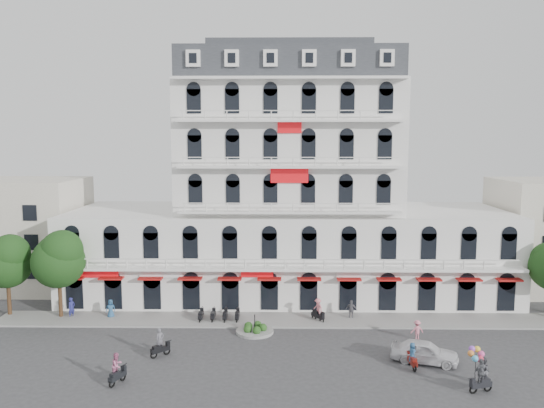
{
  "coord_description": "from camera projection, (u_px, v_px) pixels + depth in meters",
  "views": [
    {
      "loc": [
        -0.89,
        -37.3,
        16.32
      ],
      "look_at": [
        -1.59,
        10.0,
        10.54
      ],
      "focal_mm": 35.0,
      "sensor_mm": 36.0,
      "label": 1
    }
  ],
  "objects": [
    {
      "name": "rider_center",
      "position": [
        318.0,
        309.0,
        47.63
      ],
      "size": [
        1.16,
        1.45,
        2.15
      ],
      "rotation": [
        0.0,
        0.0,
        5.33
      ],
      "color": "black",
      "rests_on": "ground"
    },
    {
      "name": "pedestrian_right",
      "position": [
        417.0,
        330.0,
        43.35
      ],
      "size": [
        1.13,
        0.75,
        1.64
      ],
      "primitive_type": "imported",
      "rotation": [
        0.0,
        0.0,
        3.28
      ],
      "color": "pink",
      "rests_on": "ground"
    },
    {
      "name": "sidewalk",
      "position": [
        289.0,
        320.0,
        47.91
      ],
      "size": [
        53.0,
        4.0,
        0.16
      ],
      "primitive_type": "cube",
      "color": "gray",
      "rests_on": "ground"
    },
    {
      "name": "balloon_vendor",
      "position": [
        481.0,
        366.0,
        35.45
      ],
      "size": [
        1.46,
        1.37,
        2.45
      ],
      "color": "#4C4C52",
      "rests_on": "ground"
    },
    {
      "name": "flank_building_west",
      "position": [
        17.0,
        233.0,
        58.55
      ],
      "size": [
        14.0,
        10.0,
        12.0
      ],
      "primitive_type": "cube",
      "color": "beige",
      "rests_on": "ground"
    },
    {
      "name": "rider_east",
      "position": [
        412.0,
        356.0,
        37.9
      ],
      "size": [
        0.53,
        1.7,
        1.92
      ],
      "rotation": [
        0.0,
        0.0,
        1.67
      ],
      "color": "maroon",
      "rests_on": "ground"
    },
    {
      "name": "main_building",
      "position": [
        288.0,
        200.0,
        55.64
      ],
      "size": [
        45.0,
        15.0,
        25.8
      ],
      "color": "silver",
      "rests_on": "ground"
    },
    {
      "name": "parked_car",
      "position": [
        424.0,
        352.0,
        38.92
      ],
      "size": [
        5.2,
        3.39,
        1.65
      ],
      "primitive_type": "imported",
      "rotation": [
        0.0,
        0.0,
        1.24
      ],
      "color": "silver",
      "rests_on": "ground"
    },
    {
      "name": "traffic_island",
      "position": [
        255.0,
        330.0,
        44.96
      ],
      "size": [
        3.2,
        3.2,
        1.6
      ],
      "color": "gray",
      "rests_on": "ground"
    },
    {
      "name": "rider_southwest",
      "position": [
        117.0,
        368.0,
        35.43
      ],
      "size": [
        0.93,
        1.61,
        2.19
      ],
      "rotation": [
        0.0,
        0.0,
        1.17
      ],
      "color": "black",
      "rests_on": "ground"
    },
    {
      "name": "rider_west",
      "position": [
        160.0,
        344.0,
        39.94
      ],
      "size": [
        1.36,
        1.25,
        2.22
      ],
      "rotation": [
        0.0,
        0.0,
        0.72
      ],
      "color": "black",
      "rests_on": "ground"
    },
    {
      "name": "pedestrian_mid",
      "position": [
        351.0,
        310.0,
        48.23
      ],
      "size": [
        1.14,
        0.77,
        1.8
      ],
      "primitive_type": "imported",
      "rotation": [
        0.0,
        0.0,
        2.8
      ],
      "color": "slate",
      "rests_on": "ground"
    },
    {
      "name": "pedestrian_left",
      "position": [
        111.0,
        309.0,
        48.55
      ],
      "size": [
        0.92,
        0.66,
        1.76
      ],
      "primitive_type": "imported",
      "rotation": [
        0.0,
        0.0,
        0.12
      ],
      "color": "#29537D",
      "rests_on": "ground"
    },
    {
      "name": "parked_scooter_row",
      "position": [
        219.0,
        321.0,
        47.82
      ],
      "size": [
        4.4,
        1.8,
        1.1
      ],
      "primitive_type": null,
      "color": "black",
      "rests_on": "ground"
    },
    {
      "name": "tree_west_inner",
      "position": [
        59.0,
        257.0,
        48.02
      ],
      "size": [
        4.76,
        4.76,
        8.25
      ],
      "color": "#382314",
      "rests_on": "ground"
    },
    {
      "name": "rider_northeast",
      "position": [
        481.0,
        376.0,
        34.22
      ],
      "size": [
        1.66,
        0.77,
        2.3
      ],
      "rotation": [
        0.0,
        0.0,
        3.43
      ],
      "color": "black",
      "rests_on": "ground"
    },
    {
      "name": "pedestrian_far",
      "position": [
        72.0,
        308.0,
        48.59
      ],
      "size": [
        0.74,
        0.84,
        1.93
      ],
      "primitive_type": "imported",
      "rotation": [
        0.0,
        0.0,
        1.08
      ],
      "color": "navy",
      "rests_on": "ground"
    },
    {
      "name": "ground",
      "position": [
        292.0,
        362.0,
        38.99
      ],
      "size": [
        120.0,
        120.0,
        0.0
      ],
      "primitive_type": "plane",
      "color": "#38383A",
      "rests_on": "ground"
    },
    {
      "name": "tree_west_outer",
      "position": [
        7.0,
        260.0,
        48.63
      ],
      "size": [
        4.5,
        4.48,
        7.76
      ],
      "color": "#382314",
      "rests_on": "ground"
    }
  ]
}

